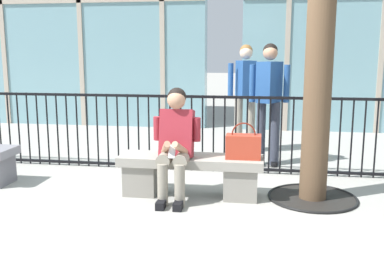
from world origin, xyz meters
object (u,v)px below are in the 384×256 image
bystander_at_railing (269,95)px  handbag_on_bench (243,146)px  stone_bench (191,172)px  bystander_further_back (245,90)px  seated_person_with_phone (175,140)px

bystander_at_railing → handbag_on_bench: bearing=-101.0°
stone_bench → bystander_further_back: (0.52, 2.26, 0.73)m
bystander_at_railing → bystander_further_back: size_ratio=1.00×
bystander_at_railing → stone_bench: bearing=-120.3°
bystander_at_railing → bystander_further_back: (-0.35, 0.76, 0.00)m
handbag_on_bench → bystander_at_railing: 1.59m
seated_person_with_phone → bystander_further_back: size_ratio=0.71×
bystander_further_back → handbag_on_bench: bearing=-88.5°
seated_person_with_phone → handbag_on_bench: bearing=9.3°
handbag_on_bench → bystander_at_railing: bystander_at_railing is taller
handbag_on_bench → bystander_at_railing: bearing=79.0°
stone_bench → handbag_on_bench: (0.58, -0.01, 0.32)m
stone_bench → bystander_further_back: size_ratio=0.94×
stone_bench → seated_person_with_phone: bearing=-138.6°
seated_person_with_phone → bystander_at_railing: size_ratio=0.71×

